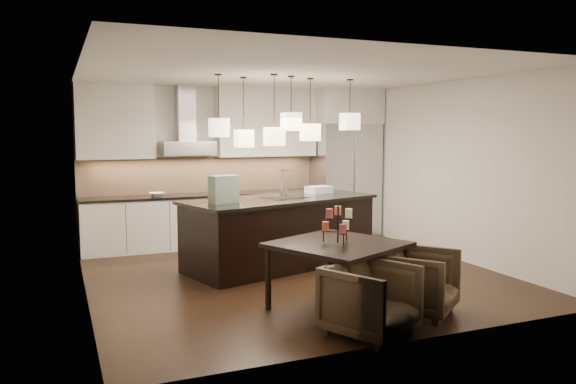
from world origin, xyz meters
name	(u,v)px	position (x,y,z in m)	size (l,w,h in m)	color
floor	(293,275)	(0.00, 0.00, -0.01)	(5.50, 5.50, 0.02)	black
ceiling	(294,72)	(0.00, 0.00, 2.81)	(5.50, 5.50, 0.02)	white
wall_back	(235,165)	(0.00, 2.76, 1.40)	(5.50, 0.02, 2.80)	silver
wall_front	(410,197)	(0.00, -2.76, 1.40)	(5.50, 0.02, 2.80)	silver
wall_left	(81,182)	(-2.76, 0.00, 1.40)	(0.02, 5.50, 2.80)	silver
wall_right	(455,170)	(2.76, 0.00, 1.40)	(0.02, 5.50, 2.80)	silver
refrigerator	(345,180)	(2.10, 2.38, 1.07)	(1.20, 0.72, 2.15)	#B7B7BA
fridge_panel	(346,106)	(2.10, 2.38, 2.47)	(1.26, 0.72, 0.65)	silver
lower_cabinets	(207,221)	(-0.62, 2.43, 0.44)	(4.21, 0.62, 0.88)	silver
countertop	(206,195)	(-0.62, 2.43, 0.90)	(4.21, 0.66, 0.04)	black
backsplash	(202,175)	(-0.62, 2.73, 1.24)	(4.21, 0.02, 0.63)	tan
upper_cab_left	(115,121)	(-2.10, 2.57, 2.17)	(1.25, 0.35, 1.25)	silver
upper_cab_right	(266,122)	(0.55, 2.57, 2.17)	(1.86, 0.35, 1.25)	silver
hood_canopy	(188,148)	(-0.93, 2.48, 1.72)	(0.90, 0.52, 0.24)	#B7B7BA
hood_chimney	(186,113)	(-0.93, 2.59, 2.32)	(0.30, 0.28, 0.96)	#B7B7BA
fruit_bowl	(157,194)	(-1.48, 2.38, 0.95)	(0.26, 0.26, 0.06)	silver
island_body	(280,233)	(0.01, 0.55, 0.49)	(2.79, 1.12, 0.98)	black
island_top	(280,199)	(0.01, 0.55, 1.01)	(2.88, 1.21, 0.04)	black
faucet	(281,183)	(0.09, 0.69, 1.24)	(0.11, 0.27, 0.42)	silver
tote_bag	(224,189)	(-0.92, 0.28, 1.22)	(0.38, 0.20, 0.38)	#19492B
food_container	(319,190)	(0.81, 0.88, 1.08)	(0.38, 0.27, 0.11)	silver
dining_table	(337,276)	(-0.13, -1.59, 0.38)	(1.27, 1.27, 0.76)	black
candelabra	(338,223)	(-0.13, -1.59, 0.99)	(0.37, 0.37, 0.45)	black
candle_a	(346,225)	(0.00, -1.53, 0.94)	(0.08, 0.08, 0.10)	beige
candle_b	(326,226)	(-0.25, -1.51, 0.94)	(0.08, 0.08, 0.10)	#C84D3D
candle_c	(343,229)	(-0.15, -1.73, 0.94)	(0.08, 0.08, 0.10)	#933836
candle_d	(338,211)	(-0.07, -1.46, 1.11)	(0.08, 0.08, 0.10)	#C84D3D
candle_e	(329,213)	(-0.26, -1.63, 1.11)	(0.08, 0.08, 0.10)	#933836
candle_f	(349,213)	(-0.06, -1.70, 1.11)	(0.08, 0.08, 0.10)	beige
armchair_left	(371,300)	(-0.23, -2.47, 0.36)	(0.77, 0.79, 0.72)	black
armchair_right	(418,282)	(0.61, -2.09, 0.36)	(0.77, 0.79, 0.72)	black
pendant_a	(219,128)	(-0.90, 0.55, 2.06)	(0.24, 0.24, 0.26)	beige
pendant_b	(244,138)	(-0.45, 0.83, 1.90)	(0.24, 0.24, 0.26)	beige
pendant_c	(291,122)	(0.14, 0.42, 2.15)	(0.24, 0.24, 0.26)	beige
pendant_d	(310,132)	(0.53, 0.62, 1.99)	(0.24, 0.24, 0.26)	beige
pendant_e	(350,122)	(1.17, 0.54, 2.16)	(0.24, 0.24, 0.26)	beige
pendant_f	(274,137)	(-0.18, 0.26, 1.93)	(0.24, 0.24, 0.26)	beige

